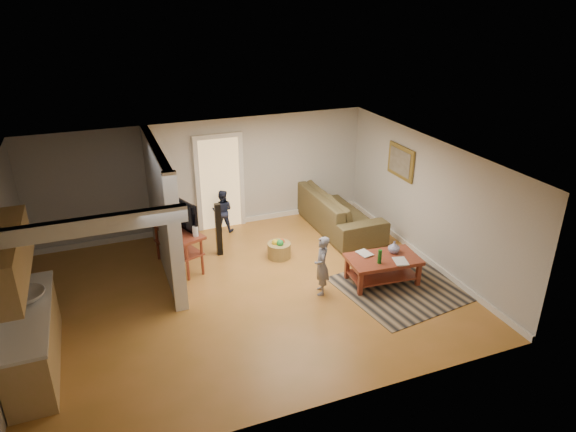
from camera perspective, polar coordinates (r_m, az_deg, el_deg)
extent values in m
plane|color=olive|center=(9.44, -4.56, -8.47)|extent=(7.50, 7.50, 0.00)
cube|color=beige|center=(11.54, -9.15, 4.39)|extent=(7.50, 0.04, 2.50)
cube|color=beige|center=(8.71, -29.26, -5.26)|extent=(0.04, 6.00, 2.50)
cube|color=beige|center=(10.42, 15.32, 1.66)|extent=(0.04, 6.00, 2.50)
cube|color=white|center=(8.38, -5.11, 6.13)|extent=(7.50, 6.00, 0.04)
cube|color=beige|center=(9.93, -13.90, 0.71)|extent=(0.15, 3.10, 2.50)
cube|color=white|center=(8.53, -12.36, -3.11)|extent=(0.22, 0.10, 2.50)
cube|color=white|center=(11.96, -8.75, -1.04)|extent=(7.50, 0.04, 0.12)
cube|color=white|center=(10.90, 14.52, -4.16)|extent=(0.04, 6.00, 0.12)
cube|color=#D8B272|center=(11.61, -7.57, 3.56)|extent=(0.90, 0.06, 2.10)
cube|color=tan|center=(8.36, -26.53, -12.32)|extent=(0.60, 2.20, 0.90)
cube|color=beige|center=(8.11, -27.13, -9.61)|extent=(0.64, 2.24, 0.05)
cube|color=tan|center=(7.71, -28.49, -4.12)|extent=(0.35, 2.00, 0.70)
imported|color=silver|center=(8.36, -27.03, -8.39)|extent=(0.54, 0.54, 0.19)
cube|color=#312515|center=(9.12, -13.14, 2.75)|extent=(0.03, 0.40, 0.34)
cube|color=#312515|center=(9.59, -13.61, 3.75)|extent=(0.03, 0.40, 0.34)
cube|color=#312515|center=(10.06, -14.05, 4.65)|extent=(0.03, 0.40, 0.34)
cube|color=olive|center=(11.00, 12.42, 5.90)|extent=(0.04, 0.90, 0.68)
cube|color=black|center=(9.95, 13.82, -7.29)|extent=(2.95, 2.33, 0.01)
imported|color=#4E4427|center=(12.03, 5.29, -1.01)|extent=(1.15, 2.87, 0.84)
cube|color=maroon|center=(9.65, 10.54, -4.75)|extent=(1.37, 0.87, 0.07)
cube|color=silver|center=(9.65, 10.54, -4.72)|extent=(0.86, 0.53, 0.02)
cube|color=maroon|center=(9.81, 10.40, -6.38)|extent=(1.26, 0.75, 0.03)
cube|color=maroon|center=(9.31, 8.04, -7.44)|extent=(0.08, 0.08, 0.48)
cube|color=maroon|center=(9.80, 14.29, -6.28)|extent=(0.08, 0.08, 0.48)
cube|color=maroon|center=(9.79, 6.58, -5.67)|extent=(0.08, 0.08, 0.48)
cube|color=maroon|center=(10.26, 12.59, -4.66)|extent=(0.08, 0.08, 0.48)
imported|color=#293198|center=(9.86, 11.64, -3.99)|extent=(0.24, 0.24, 0.23)
cylinder|color=#155D1A|center=(9.38, 10.15, -4.47)|extent=(0.07, 0.07, 0.26)
imported|color=#998C4C|center=(9.64, 7.99, -4.38)|extent=(0.27, 0.33, 0.03)
imported|color=#66594C|center=(9.52, 11.73, -5.07)|extent=(0.31, 0.37, 0.02)
cube|color=maroon|center=(10.11, -12.21, -1.59)|extent=(0.92, 1.38, 0.05)
cube|color=maroon|center=(10.26, -12.04, -3.39)|extent=(0.83, 1.26, 0.03)
cylinder|color=maroon|center=(9.77, -11.12, -4.97)|extent=(0.05, 0.05, 0.80)
cylinder|color=maroon|center=(10.66, -14.33, -2.76)|extent=(0.05, 0.05, 0.80)
cylinder|color=maroon|center=(9.92, -9.54, -4.39)|extent=(0.05, 0.05, 0.80)
cylinder|color=maroon|center=(10.79, -12.84, -2.25)|extent=(0.05, 0.05, 0.80)
imported|color=black|center=(10.11, -12.12, -1.42)|extent=(0.50, 1.02, 0.60)
cylinder|color=white|center=(9.72, -10.26, -1.67)|extent=(0.11, 0.11, 0.19)
cube|color=black|center=(10.03, -12.16, -3.39)|extent=(0.14, 0.14, 1.08)
cube|color=black|center=(10.53, -7.72, -1.50)|extent=(0.12, 0.12, 1.13)
cylinder|color=olive|center=(10.51, -0.99, -3.82)|extent=(0.48, 0.48, 0.31)
sphere|color=red|center=(10.50, -0.76, -2.92)|extent=(0.14, 0.14, 0.14)
sphere|color=yellow|center=(10.43, -1.41, -2.98)|extent=(0.14, 0.14, 0.14)
sphere|color=green|center=(10.37, -0.88, -3.01)|extent=(0.14, 0.14, 0.14)
imported|color=gray|center=(9.44, 3.68, -8.46)|extent=(0.38, 0.47, 1.11)
imported|color=#212745|center=(11.80, -7.18, -1.62)|extent=(0.59, 0.54, 0.98)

